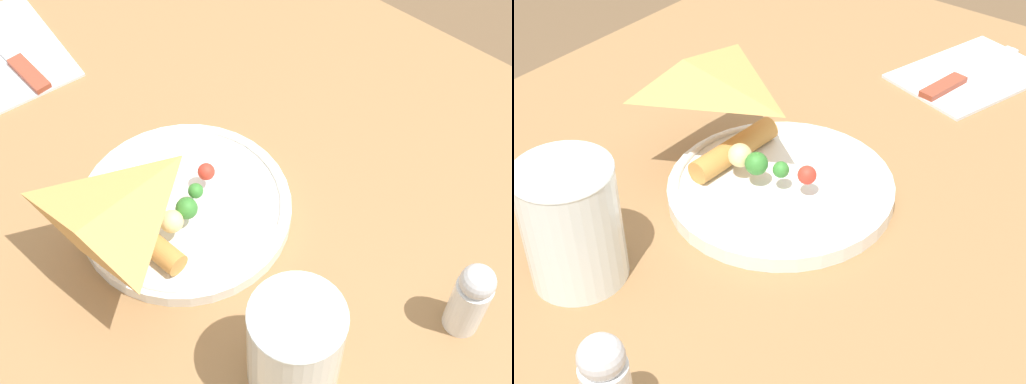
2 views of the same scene
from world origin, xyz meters
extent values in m
cube|color=olive|center=(0.00, 0.00, 0.72)|extent=(0.94, 0.81, 0.03)
cube|color=#4C3823|center=(0.42, -0.36, 0.35)|extent=(0.06, 0.06, 0.70)
cylinder|color=white|center=(-0.04, 0.01, 0.74)|extent=(0.22, 0.22, 0.02)
torus|color=white|center=(-0.04, 0.01, 0.75)|extent=(0.21, 0.21, 0.01)
pyramid|color=tan|center=(-0.04, 0.00, 0.76)|extent=(0.12, 0.14, 0.02)
cylinder|color=#C68942|center=(-0.03, 0.07, 0.76)|extent=(0.11, 0.03, 0.02)
sphere|color=#EFDB93|center=(-0.05, 0.04, 0.78)|extent=(0.02, 0.02, 0.02)
sphere|color=#388433|center=(-0.05, 0.00, 0.77)|extent=(0.02, 0.02, 0.02)
sphere|color=red|center=(-0.04, -0.02, 0.77)|extent=(0.02, 0.02, 0.02)
sphere|color=#388433|center=(-0.06, 0.02, 0.78)|extent=(0.02, 0.02, 0.02)
cylinder|color=white|center=(-0.23, 0.08, 0.79)|extent=(0.08, 0.08, 0.11)
cylinder|color=#B27F42|center=(-0.23, 0.08, 0.78)|extent=(0.07, 0.07, 0.09)
torus|color=white|center=(-0.23, 0.08, 0.84)|extent=(0.08, 0.08, 0.00)
cube|color=silver|center=(0.30, -0.03, 0.73)|extent=(0.21, 0.17, 0.00)
cube|color=#99422D|center=(0.24, -0.02, 0.74)|extent=(0.07, 0.03, 0.01)
cylinder|color=silver|center=(-0.32, -0.06, 0.77)|extent=(0.03, 0.03, 0.07)
sphere|color=silver|center=(-0.32, -0.06, 0.81)|extent=(0.03, 0.03, 0.03)
camera|label=1|loc=(-0.39, 0.32, 1.41)|focal=55.00mm
camera|label=2|loc=(-0.52, -0.36, 1.20)|focal=55.00mm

